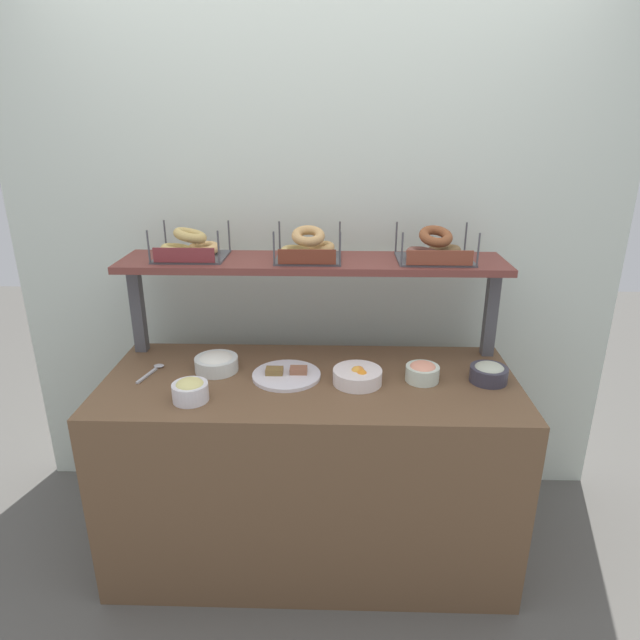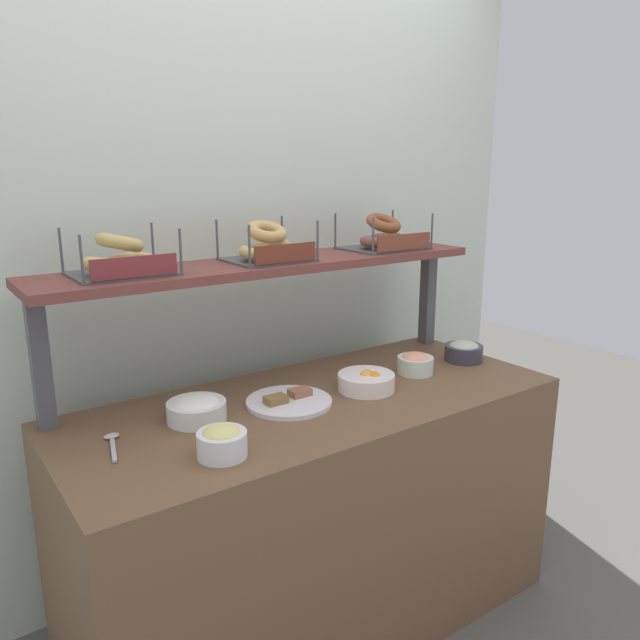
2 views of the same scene
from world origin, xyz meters
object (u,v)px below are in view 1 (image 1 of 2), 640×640
serving_plate_white (286,375)px  bagel_basket_sesame (308,248)px  bowl_fruit_salad (358,376)px  bagel_basket_cinnamon_raisin (434,250)px  bowl_tuna_salad (489,372)px  serving_spoon_near_plate (154,370)px  bowl_egg_salad (190,390)px  bagel_basket_plain (190,247)px  bowl_lox_spread (422,372)px  bowl_cream_cheese (216,362)px

serving_plate_white → bagel_basket_sesame: size_ratio=0.99×
bowl_fruit_salad → bagel_basket_cinnamon_raisin: bagel_basket_cinnamon_raisin is taller
bowl_tuna_salad → serving_plate_white: bearing=179.2°
bowl_fruit_salad → serving_plate_white: (-0.29, 0.05, -0.02)m
serving_spoon_near_plate → bowl_egg_salad: bearing=-48.0°
bowl_tuna_salad → bagel_basket_plain: 1.34m
bowl_egg_salad → bowl_lox_spread: bearing=12.2°
bowl_tuna_salad → bowl_cream_cheese: size_ratio=0.83×
serving_plate_white → serving_spoon_near_plate: (-0.56, 0.04, -0.00)m
bowl_lox_spread → bowl_egg_salad: 0.91m
bowl_cream_cheese → bagel_basket_cinnamon_raisin: bagel_basket_cinnamon_raisin is taller
bowl_fruit_salad → bagel_basket_plain: bearing=156.4°
bowl_fruit_salad → serving_plate_white: bearing=171.0°
bowl_fruit_salad → bowl_egg_salad: bearing=-165.7°
bowl_egg_salad → bagel_basket_cinnamon_raisin: 1.14m
bowl_fruit_salad → bagel_basket_cinnamon_raisin: bearing=42.6°
bowl_cream_cheese → bowl_fruit_salad: bearing=-9.5°
serving_plate_white → bagel_basket_cinnamon_raisin: 0.81m
bagel_basket_plain → bowl_lox_spread: bearing=-16.0°
bowl_tuna_salad → bagel_basket_plain: (-1.24, 0.28, 0.44)m
bowl_egg_salad → bagel_basket_plain: bearing=99.9°
bagel_basket_cinnamon_raisin → bowl_lox_spread: bearing=-102.9°
bowl_fruit_salad → bagel_basket_cinnamon_raisin: size_ratio=0.63×
bowl_lox_spread → bowl_egg_salad: bearing=-167.8°
serving_plate_white → bagel_basket_plain: 0.68m
bowl_cream_cheese → serving_plate_white: 0.30m
bowl_egg_salad → bagel_basket_sesame: bearing=47.4°
bowl_tuna_salad → bowl_cream_cheese: 1.11m
bowl_tuna_salad → bowl_egg_salad: bearing=-170.4°
serving_plate_white → bagel_basket_cinnamon_raisin: bearing=22.3°
bowl_egg_salad → bagel_basket_sesame: size_ratio=0.48×
bagel_basket_sesame → bowl_lox_spread: bearing=-29.5°
bowl_cream_cheese → serving_plate_white: bearing=-10.0°
bowl_lox_spread → bagel_basket_cinnamon_raisin: 0.51m
bowl_egg_salad → serving_spoon_near_plate: bowl_egg_salad is taller
bowl_lox_spread → serving_plate_white: (-0.55, 0.01, -0.03)m
bagel_basket_cinnamon_raisin → bowl_egg_salad: bearing=-154.4°
serving_plate_white → bagel_basket_plain: bagel_basket_plain is taller
bowl_fruit_salad → bowl_egg_salad: (-0.63, -0.16, 0.01)m
bagel_basket_plain → bagel_basket_sesame: size_ratio=1.05×
serving_plate_white → bagel_basket_plain: (-0.42, 0.26, 0.47)m
bowl_fruit_salad → bagel_basket_cinnamon_raisin: 0.62m
bagel_basket_plain → bagel_basket_cinnamon_raisin: 1.03m
bowl_tuna_salad → serving_plate_white: bowl_tuna_salad is taller
serving_spoon_near_plate → bagel_basket_plain: size_ratio=0.58×
bowl_egg_salad → bowl_tuna_salad: (1.15, 0.19, -0.00)m
bagel_basket_plain → bagel_basket_sesame: 0.50m
bagel_basket_plain → bagel_basket_cinnamon_raisin: (1.03, -0.01, 0.00)m
bowl_cream_cheese → bagel_basket_cinnamon_raisin: bearing=12.2°
bowl_lox_spread → serving_spoon_near_plate: 1.11m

